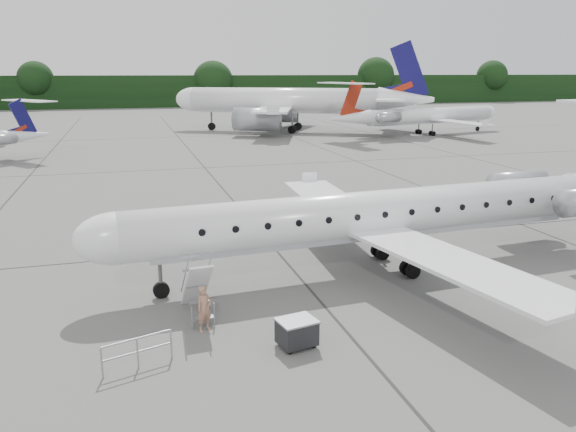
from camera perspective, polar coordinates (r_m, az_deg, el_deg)
name	(u,v)px	position (r m, az deg, el deg)	size (l,w,h in m)	color
ground	(425,283)	(25.36, 13.78, -6.66)	(320.00, 320.00, 0.00)	#60605D
treeline	(172,91)	(150.97, -11.73, 12.31)	(260.00, 4.00, 8.00)	black
main_regional_jet	(378,191)	(25.61, 9.09, 2.52)	(29.16, 21.00, 7.48)	white
airstair	(197,287)	(21.36, -9.27, -7.12)	(0.85, 2.33, 2.34)	white
passenger	(204,309)	(20.29, -8.49, -9.30)	(0.61, 0.40, 1.68)	#9B6C54
safety_railing	(138,353)	(18.48, -15.03, -13.32)	(2.20, 0.08, 1.00)	#919399
baggage_cart	(297,332)	(19.12, 0.90, -11.75)	(1.19, 0.96, 1.03)	black
bg_narrowbody	(283,88)	(86.83, -0.48, 12.89)	(36.47, 26.26, 13.09)	white
bg_regional_right	(432,108)	(85.33, 14.44, 10.60)	(29.34, 21.13, 7.70)	white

